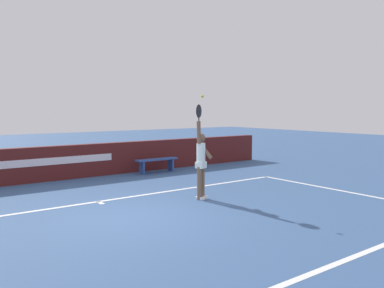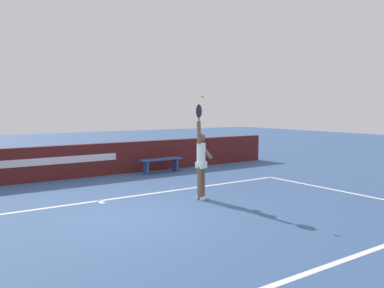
% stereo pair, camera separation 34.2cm
% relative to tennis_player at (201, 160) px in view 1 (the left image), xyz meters
% --- Properties ---
extents(ground_plane, '(60.00, 60.00, 0.00)m').
position_rel_tennis_player_xyz_m(ground_plane, '(-2.26, -0.40, -1.01)').
color(ground_plane, '#385786').
extents(court_lines, '(12.27, 5.99, 0.00)m').
position_rel_tennis_player_xyz_m(court_lines, '(-2.26, -1.62, -1.01)').
color(court_lines, white).
rests_on(court_lines, ground).
extents(back_wall, '(17.75, 0.30, 1.12)m').
position_rel_tennis_player_xyz_m(back_wall, '(-2.26, 4.93, -0.45)').
color(back_wall, '#501919').
rests_on(back_wall, ground).
extents(tennis_player, '(0.49, 0.42, 2.43)m').
position_rel_tennis_player_xyz_m(tennis_player, '(0.00, 0.00, 0.00)').
color(tennis_player, brown).
rests_on(tennis_player, ground).
extents(tennis_ball, '(0.07, 0.07, 0.07)m').
position_rel_tennis_player_xyz_m(tennis_ball, '(-0.10, -0.19, 1.61)').
color(tennis_ball, yellow).
extents(courtside_bench_far, '(1.62, 0.36, 0.51)m').
position_rel_tennis_player_xyz_m(courtside_bench_far, '(1.27, 4.26, -0.62)').
color(courtside_bench_far, '#2E4C90').
rests_on(courtside_bench_far, ground).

